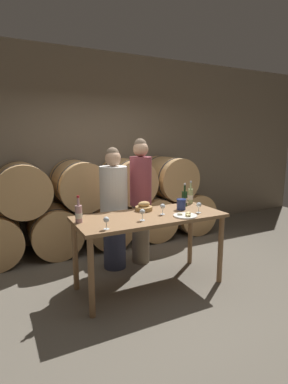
{
  "coord_description": "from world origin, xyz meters",
  "views": [
    {
      "loc": [
        -1.59,
        -2.98,
        1.8
      ],
      "look_at": [
        0.0,
        0.15,
        1.13
      ],
      "focal_mm": 28.0,
      "sensor_mm": 36.0,
      "label": 1
    }
  ],
  "objects": [
    {
      "name": "ground_plane",
      "position": [
        0.0,
        0.0,
        0.0
      ],
      "size": [
        10.0,
        10.0,
        0.0
      ],
      "primitive_type": "plane",
      "color": "#665E51"
    },
    {
      "name": "wine_glass_right",
      "position": [
        0.58,
        -0.17,
        0.97
      ],
      "size": [
        0.06,
        0.06,
        0.13
      ],
      "color": "white",
      "rests_on": "tasting_table"
    },
    {
      "name": "stone_wall_back",
      "position": [
        0.0,
        2.15,
        1.6
      ],
      "size": [
        10.0,
        0.12,
        3.2
      ],
      "color": "gray",
      "rests_on": "ground_plane"
    },
    {
      "name": "wine_glass_far_left",
      "position": [
        -0.63,
        -0.28,
        0.97
      ],
      "size": [
        0.06,
        0.06,
        0.13
      ],
      "color": "white",
      "rests_on": "tasting_table"
    },
    {
      "name": "tasting_table",
      "position": [
        0.0,
        0.0,
        0.77
      ],
      "size": [
        1.75,
        0.75,
        0.88
      ],
      "color": "olive",
      "rests_on": "ground_plane"
    },
    {
      "name": "person_right",
      "position": [
        0.22,
        0.67,
        0.92
      ],
      "size": [
        0.3,
        0.3,
        1.76
      ],
      "color": "#756651",
      "rests_on": "ground_plane"
    },
    {
      "name": "wine_glass_left",
      "position": [
        -0.18,
        -0.16,
        0.97
      ],
      "size": [
        0.06,
        0.06,
        0.13
      ],
      "color": "white",
      "rests_on": "tasting_table"
    },
    {
      "name": "bread_basket",
      "position": [
        0.04,
        0.22,
        0.93
      ],
      "size": [
        0.21,
        0.21,
        0.12
      ],
      "color": "#A87F4C",
      "rests_on": "tasting_table"
    },
    {
      "name": "wine_bottle_white",
      "position": [
        0.79,
        0.3,
        0.99
      ],
      "size": [
        0.08,
        0.08,
        0.31
      ],
      "color": "#ADBC7F",
      "rests_on": "tasting_table"
    },
    {
      "name": "wine_bottle_red",
      "position": [
        0.62,
        0.2,
        0.98
      ],
      "size": [
        0.08,
        0.08,
        0.3
      ],
      "color": "#193819",
      "rests_on": "tasting_table"
    },
    {
      "name": "wine_bottle_rose",
      "position": [
        -0.81,
        0.08,
        0.98
      ],
      "size": [
        0.08,
        0.08,
        0.29
      ],
      "color": "#BC8E93",
      "rests_on": "tasting_table"
    },
    {
      "name": "person_left",
      "position": [
        -0.19,
        0.67,
        0.83
      ],
      "size": [
        0.37,
        0.37,
        1.65
      ],
      "color": "#2D334C",
      "rests_on": "ground_plane"
    },
    {
      "name": "blue_crock",
      "position": [
        0.48,
        0.06,
        0.96
      ],
      "size": [
        0.12,
        0.12,
        0.13
      ],
      "color": "navy",
      "rests_on": "tasting_table"
    },
    {
      "name": "wine_glass_center",
      "position": [
        0.15,
        -0.04,
        0.97
      ],
      "size": [
        0.06,
        0.06,
        0.13
      ],
      "color": "white",
      "rests_on": "tasting_table"
    },
    {
      "name": "cheese_plate",
      "position": [
        0.34,
        -0.23,
        0.89
      ],
      "size": [
        0.27,
        0.27,
        0.04
      ],
      "color": "white",
      "rests_on": "tasting_table"
    },
    {
      "name": "barrel_stack",
      "position": [
        0.0,
        1.6,
        0.67
      ],
      "size": [
        4.07,
        0.86,
        1.43
      ],
      "color": "tan",
      "rests_on": "ground_plane"
    }
  ]
}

